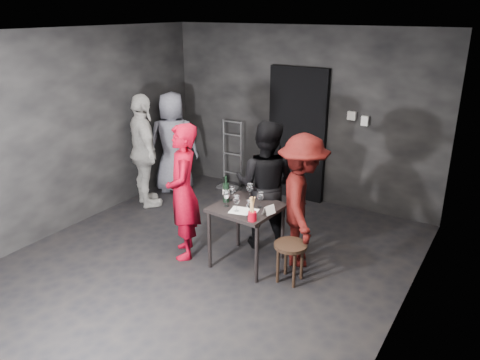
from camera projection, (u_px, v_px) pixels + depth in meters
The scene contains 27 objects.
floor at pixel (210, 260), 5.77m from camera, with size 4.50×5.00×0.02m, color black.
ceiling at pixel (204, 31), 4.83m from camera, with size 4.50×5.00×0.02m, color silver.
wall_back at pixel (300, 115), 7.30m from camera, with size 4.50×0.04×2.70m, color black.
wall_front at pixel (2, 246), 3.30m from camera, with size 4.50×0.04×2.70m, color black.
wall_left at pixel (73, 130), 6.41m from camera, with size 0.04×5.00×2.70m, color black.
wall_right at pixel (411, 195), 4.20m from camera, with size 0.04×5.00×2.70m, color black.
doorway at pixel (297, 135), 7.35m from camera, with size 0.95×0.10×2.10m, color black.
wallbox_upper at pixel (352, 116), 6.81m from camera, with size 0.12×0.06×0.12m, color #B7B7B2.
wallbox_lower at pixel (365, 121), 6.72m from camera, with size 0.10×0.06×0.14m, color #B7B7B2.
hand_truck at pixel (231, 175), 8.07m from camera, with size 0.39×0.33×1.16m.
tasting_table at pixel (247, 214), 5.50m from camera, with size 0.72×0.72×0.75m.
stool at pixel (290, 251), 5.21m from camera, with size 0.37×0.37×0.47m.
server_red at pixel (183, 184), 5.60m from camera, with size 0.69×0.45×1.88m, color #9E0219.
woman_black at pixel (266, 179), 5.85m from camera, with size 0.89×0.49×1.84m, color black.
man_maroon at pixel (302, 197), 5.45m from camera, with size 1.11×0.52×1.72m, color #3C0A08.
bystander_cream at pixel (143, 142), 7.05m from camera, with size 1.20×0.57×2.04m, color beige.
bystander_grey at pixel (173, 137), 7.67m from camera, with size 0.92×0.50×1.87m, color slate.
tasting_mat at pixel (244, 211), 5.32m from camera, with size 0.31×0.21×0.00m, color white.
wine_glass_a at pixel (226, 198), 5.42m from camera, with size 0.08×0.08×0.21m, color white, non-canonical shape.
wine_glass_b at pixel (232, 193), 5.61m from camera, with size 0.07×0.07×0.19m, color white, non-canonical shape.
wine_glass_c at pixel (250, 191), 5.62m from camera, with size 0.08×0.08×0.22m, color white, non-canonical shape.
wine_glass_d at pixel (237, 203), 5.29m from camera, with size 0.08×0.08×0.22m, color white, non-canonical shape.
wine_glass_e at pixel (250, 207), 5.17m from camera, with size 0.08×0.08×0.22m, color white, non-canonical shape.
wine_glass_f at pixel (260, 199), 5.39m from camera, with size 0.08×0.08×0.21m, color white, non-canonical shape.
wine_bottle at pixel (226, 192), 5.55m from camera, with size 0.08×0.08×0.32m.
breadstick_cup at pixel (252, 209), 5.05m from camera, with size 0.09×0.09×0.30m.
reserved_card at pixel (268, 209), 5.24m from camera, with size 0.08×0.14×0.10m, color white, non-canonical shape.
Camera 1 is at (2.97, -4.12, 2.93)m, focal length 35.00 mm.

